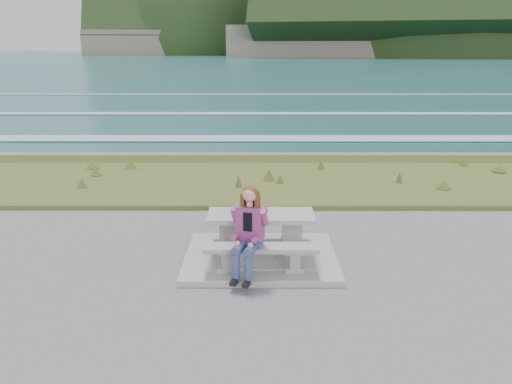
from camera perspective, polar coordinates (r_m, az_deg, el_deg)
concrete_slab at (r=8.72m, az=0.54°, el=-7.46°), size 2.60×2.10×0.10m
picnic_table at (r=8.49m, az=0.55°, el=-3.54°), size 1.80×0.75×0.75m
bench_landward at (r=7.92m, az=0.58°, el=-6.84°), size 1.80×0.35×0.45m
bench_seaward at (r=9.23m, az=0.52°, el=-3.44°), size 1.80×0.35×0.45m
grass_verge at (r=13.47m, az=0.40°, el=0.89°), size 160.00×4.50×0.22m
shore_drop at (r=16.28m, az=0.36°, el=3.57°), size 160.00×0.80×2.20m
ocean at (r=33.50m, az=0.25°, el=7.07°), size 1600.00×1600.00×0.09m
headland_range at (r=448.63m, az=26.26°, el=15.37°), size 729.83×363.95×215.59m
seated_woman at (r=7.74m, az=-1.02°, el=-6.02°), size 0.58×0.79×1.42m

